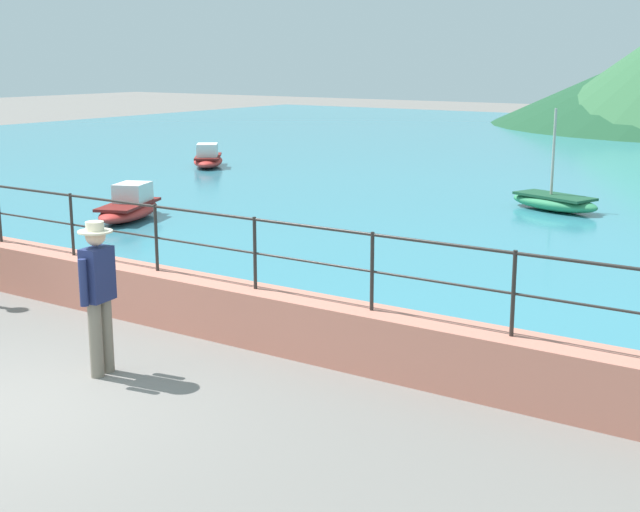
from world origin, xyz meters
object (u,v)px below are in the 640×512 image
(boat_1, at_px, (129,207))
(person_walking, at_px, (98,290))
(boat_5, at_px, (554,202))
(boat_0, at_px, (208,159))

(boat_1, bearing_deg, person_walking, -45.50)
(person_walking, bearing_deg, boat_1, 134.50)
(boat_1, bearing_deg, boat_5, 41.17)
(person_walking, xyz_separation_m, boat_5, (0.49, 13.10, -0.71))
(boat_0, relative_size, boat_5, 0.96)
(person_walking, distance_m, boat_0, 18.76)
(boat_1, xyz_separation_m, boat_5, (7.18, 6.28, -0.06))
(person_walking, distance_m, boat_5, 13.13)
(person_walking, height_order, boat_0, person_walking)
(boat_0, xyz_separation_m, boat_1, (4.82, -7.99, 0.00))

